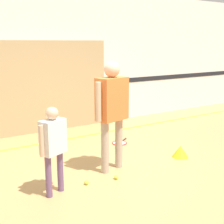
{
  "coord_description": "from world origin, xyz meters",
  "views": [
    {
      "loc": [
        -2.51,
        -3.93,
        2.0
      ],
      "look_at": [
        0.03,
        0.01,
        0.95
      ],
      "focal_mm": 50.0,
      "sensor_mm": 36.0,
      "label": 1
    }
  ],
  "objects_px": {
    "training_cone": "(180,151)",
    "person_student_left": "(53,141)",
    "person_instructor": "(112,105)",
    "tennis_ball_near_instructor": "(116,177)",
    "tennis_ball_by_spare_racket": "(119,143)",
    "racket_spare_on_floor": "(120,143)",
    "tennis_ball_stray_left": "(87,182)"
  },
  "relations": [
    {
      "from": "training_cone",
      "to": "person_student_left",
      "type": "bearing_deg",
      "value": -177.96
    },
    {
      "from": "person_instructor",
      "to": "tennis_ball_near_instructor",
      "type": "height_order",
      "value": "person_instructor"
    },
    {
      "from": "tennis_ball_near_instructor",
      "to": "tennis_ball_by_spare_racket",
      "type": "bearing_deg",
      "value": 54.66
    },
    {
      "from": "racket_spare_on_floor",
      "to": "person_instructor",
      "type": "bearing_deg",
      "value": -161.91
    },
    {
      "from": "tennis_ball_near_instructor",
      "to": "tennis_ball_stray_left",
      "type": "bearing_deg",
      "value": 170.01
    },
    {
      "from": "tennis_ball_by_spare_racket",
      "to": "racket_spare_on_floor",
      "type": "bearing_deg",
      "value": 43.75
    },
    {
      "from": "person_student_left",
      "to": "training_cone",
      "type": "relative_size",
      "value": 4.1
    },
    {
      "from": "person_student_left",
      "to": "training_cone",
      "type": "xyz_separation_m",
      "value": [
        2.42,
        0.09,
        -0.64
      ]
    },
    {
      "from": "racket_spare_on_floor",
      "to": "tennis_ball_stray_left",
      "type": "bearing_deg",
      "value": -170.73
    },
    {
      "from": "racket_spare_on_floor",
      "to": "tennis_ball_stray_left",
      "type": "xyz_separation_m",
      "value": [
        -1.46,
        -1.3,
        0.02
      ]
    },
    {
      "from": "tennis_ball_by_spare_racket",
      "to": "training_cone",
      "type": "distance_m",
      "value": 1.28
    },
    {
      "from": "tennis_ball_stray_left",
      "to": "racket_spare_on_floor",
      "type": "bearing_deg",
      "value": 41.66
    },
    {
      "from": "tennis_ball_near_instructor",
      "to": "tennis_ball_by_spare_racket",
      "type": "relative_size",
      "value": 1.0
    },
    {
      "from": "racket_spare_on_floor",
      "to": "training_cone",
      "type": "relative_size",
      "value": 1.72
    },
    {
      "from": "racket_spare_on_floor",
      "to": "training_cone",
      "type": "bearing_deg",
      "value": -101.29
    },
    {
      "from": "tennis_ball_near_instructor",
      "to": "person_instructor",
      "type": "bearing_deg",
      "value": 66.95
    },
    {
      "from": "person_instructor",
      "to": "tennis_ball_near_instructor",
      "type": "bearing_deg",
      "value": -125.95
    },
    {
      "from": "person_student_left",
      "to": "tennis_ball_by_spare_racket",
      "type": "bearing_deg",
      "value": 10.98
    },
    {
      "from": "tennis_ball_stray_left",
      "to": "training_cone",
      "type": "distance_m",
      "value": 1.94
    },
    {
      "from": "racket_spare_on_floor",
      "to": "tennis_ball_stray_left",
      "type": "height_order",
      "value": "tennis_ball_stray_left"
    },
    {
      "from": "person_instructor",
      "to": "tennis_ball_near_instructor",
      "type": "distance_m",
      "value": 1.1
    },
    {
      "from": "tennis_ball_near_instructor",
      "to": "person_student_left",
      "type": "bearing_deg",
      "value": 175.73
    },
    {
      "from": "racket_spare_on_floor",
      "to": "tennis_ball_near_instructor",
      "type": "relative_size",
      "value": 7.6
    },
    {
      "from": "person_student_left",
      "to": "tennis_ball_stray_left",
      "type": "height_order",
      "value": "person_student_left"
    },
    {
      "from": "training_cone",
      "to": "tennis_ball_stray_left",
      "type": "bearing_deg",
      "value": -177.76
    },
    {
      "from": "person_instructor",
      "to": "racket_spare_on_floor",
      "type": "xyz_separation_m",
      "value": [
        0.86,
        1.04,
        -1.06
      ]
    },
    {
      "from": "tennis_ball_near_instructor",
      "to": "tennis_ball_by_spare_racket",
      "type": "xyz_separation_m",
      "value": [
        0.93,
        1.31,
        0.0
      ]
    },
    {
      "from": "tennis_ball_near_instructor",
      "to": "training_cone",
      "type": "relative_size",
      "value": 0.23
    },
    {
      "from": "person_instructor",
      "to": "tennis_ball_stray_left",
      "type": "bearing_deg",
      "value": -169.48
    },
    {
      "from": "person_student_left",
      "to": "racket_spare_on_floor",
      "type": "relative_size",
      "value": 2.39
    },
    {
      "from": "person_instructor",
      "to": "racket_spare_on_floor",
      "type": "relative_size",
      "value": 3.44
    },
    {
      "from": "racket_spare_on_floor",
      "to": "tennis_ball_by_spare_racket",
      "type": "xyz_separation_m",
      "value": [
        -0.07,
        -0.07,
        0.02
      ]
    }
  ]
}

